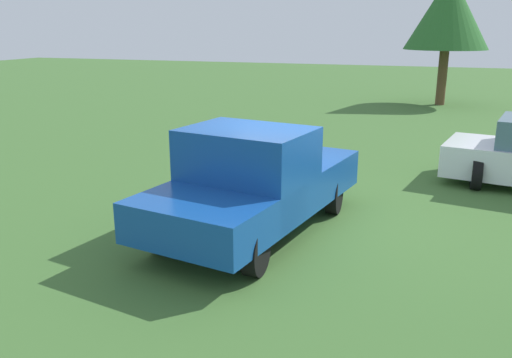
% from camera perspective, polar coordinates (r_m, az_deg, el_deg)
% --- Properties ---
extents(ground_plane, '(80.00, 80.00, 0.00)m').
position_cam_1_polar(ground_plane, '(9.43, 3.40, -4.60)').
color(ground_plane, '#3D662D').
extents(pickup_truck, '(4.83, 2.71, 1.79)m').
position_cam_1_polar(pickup_truck, '(8.66, -0.38, -0.08)').
color(pickup_truck, black).
rests_on(pickup_truck, ground_plane).
extents(tree_back_right, '(3.50, 3.50, 5.49)m').
position_cam_1_polar(tree_back_right, '(24.74, 19.92, 16.49)').
color(tree_back_right, brown).
rests_on(tree_back_right, ground_plane).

